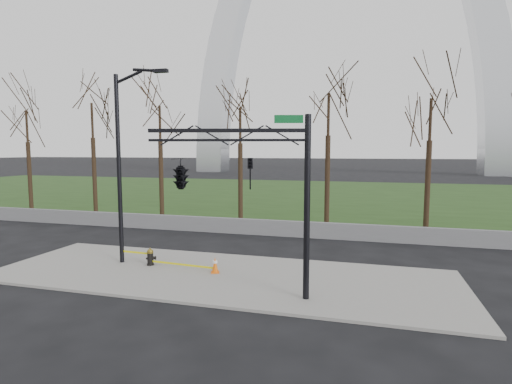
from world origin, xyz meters
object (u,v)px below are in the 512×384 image
(street_light, at_px, (123,155))
(traffic_cone, at_px, (215,265))
(traffic_signal_mast, at_px, (205,174))
(fire_hydrant, at_px, (151,257))

(street_light, bearing_deg, traffic_cone, -7.83)
(traffic_cone, distance_m, traffic_signal_mast, 4.61)
(traffic_cone, xyz_separation_m, traffic_signal_mast, (0.71, -2.60, 3.74))
(fire_hydrant, bearing_deg, traffic_signal_mast, -53.93)
(traffic_signal_mast, bearing_deg, traffic_cone, 91.28)
(street_light, height_order, traffic_signal_mast, street_light)
(traffic_cone, bearing_deg, traffic_signal_mast, -74.64)
(traffic_cone, xyz_separation_m, street_light, (-4.19, 0.36, 4.28))
(fire_hydrant, xyz_separation_m, traffic_cone, (2.99, -0.26, -0.03))
(fire_hydrant, distance_m, traffic_cone, 3.00)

